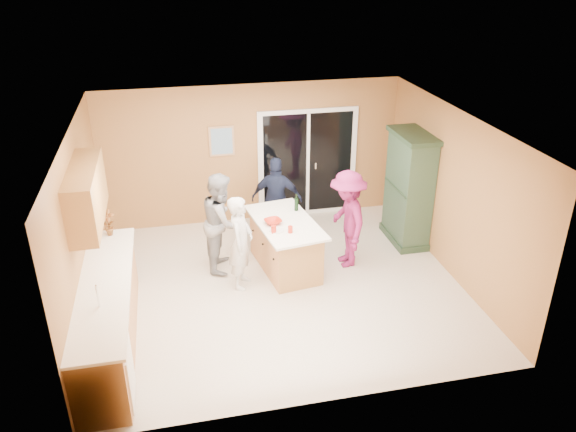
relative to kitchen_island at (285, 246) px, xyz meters
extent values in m
plane|color=beige|center=(-0.20, -0.54, -0.40)|extent=(5.50, 5.50, 0.00)
cube|color=white|center=(-0.20, -0.54, 2.20)|extent=(5.50, 5.00, 0.10)
cube|color=#C0814F|center=(-0.20, 1.96, 0.90)|extent=(5.50, 0.10, 2.60)
cube|color=#C0814F|center=(-0.20, -3.04, 0.90)|extent=(5.50, 0.10, 2.60)
cube|color=#C0814F|center=(-2.95, -0.54, 0.90)|extent=(0.10, 5.00, 2.60)
cube|color=#C0814F|center=(2.55, -0.54, 0.90)|extent=(0.10, 5.00, 2.60)
cube|color=#C4814C|center=(-2.65, -1.44, 0.05)|extent=(0.60, 3.00, 0.90)
cube|color=white|center=(-2.64, -2.54, 0.00)|extent=(0.62, 0.60, 0.72)
cube|color=white|center=(-2.63, -1.44, 0.52)|extent=(0.65, 3.05, 0.04)
cylinder|color=silver|center=(-2.65, -1.94, 0.69)|extent=(0.02, 0.02, 0.30)
cube|color=#C4814C|center=(-2.77, -0.74, 1.48)|extent=(0.35, 1.60, 0.75)
cube|color=white|center=(0.85, 1.93, 0.65)|extent=(1.90, 0.05, 2.10)
cube|color=black|center=(0.85, 1.92, 0.65)|extent=(1.70, 0.03, 1.94)
cube|color=white|center=(0.85, 1.91, 0.65)|extent=(0.06, 0.04, 1.94)
cube|color=silver|center=(1.00, 1.90, 0.60)|extent=(0.02, 0.03, 0.12)
cube|color=tan|center=(-0.75, 1.94, 1.20)|extent=(0.46, 0.03, 0.56)
cube|color=teal|center=(-0.75, 1.93, 1.20)|extent=(0.38, 0.02, 0.48)
cube|color=#C4814C|center=(0.00, 0.00, 0.01)|extent=(0.94, 1.52, 0.81)
cube|color=white|center=(0.00, 0.00, 0.43)|extent=(1.10, 1.72, 0.04)
cube|color=black|center=(0.00, 0.00, -0.35)|extent=(0.86, 1.44, 0.09)
cube|color=#233824|center=(2.29, 0.50, -0.34)|extent=(0.55, 1.04, 0.12)
cube|color=#365136|center=(2.29, 0.50, 0.59)|extent=(0.49, 0.98, 1.85)
cube|color=#233824|center=(2.29, 0.50, 1.55)|extent=(0.57, 1.08, 0.08)
imported|color=silver|center=(-0.76, -0.36, 0.35)|extent=(0.53, 0.64, 1.49)
imported|color=gray|center=(-0.97, 0.27, 0.41)|extent=(0.77, 0.90, 1.62)
imported|color=#181F36|center=(0.08, 1.06, 0.36)|extent=(0.96, 0.63, 1.52)
imported|color=#861D59|center=(1.01, -0.07, 0.42)|extent=(0.61, 1.06, 1.63)
imported|color=red|center=(-0.20, -0.04, 0.48)|extent=(0.32, 0.32, 0.07)
imported|color=#AE1411|center=(-2.65, -0.08, 0.74)|extent=(0.24, 0.19, 0.40)
cylinder|color=red|center=(-0.25, -0.35, 0.51)|extent=(0.11, 0.11, 0.12)
cylinder|color=red|center=(0.00, -0.40, 0.50)|extent=(0.08, 0.08, 0.11)
cylinder|color=black|center=(0.26, 0.35, 0.56)|extent=(0.07, 0.07, 0.21)
cylinder|color=black|center=(0.26, 0.35, 0.70)|extent=(0.02, 0.02, 0.08)
cylinder|color=silver|center=(-0.20, -0.29, 0.46)|extent=(0.25, 0.25, 0.02)
camera|label=1|loc=(-1.66, -7.76, 4.37)|focal=35.00mm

